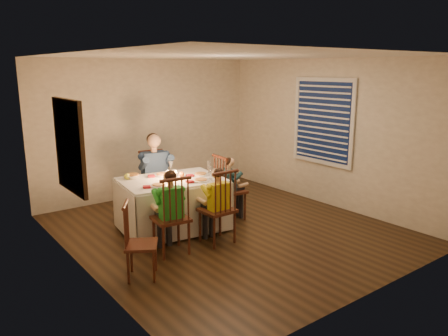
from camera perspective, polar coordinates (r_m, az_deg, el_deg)
ground at (r=6.80m, az=0.52°, el=-8.03°), size 5.00×5.00×0.00m
wall_left at (r=5.40m, az=-18.71°, el=0.15°), size 0.02×5.00×2.60m
wall_right at (r=8.01m, az=13.42°, el=4.45°), size 0.02×5.00×2.60m
wall_back at (r=8.54m, az=-9.82°, el=5.12°), size 4.50×0.02×2.60m
ceiling at (r=6.35m, az=0.56°, el=14.45°), size 5.00×5.00×0.00m
dining_table at (r=6.69m, az=-6.80°, el=-3.35°), size 1.66×1.29×0.77m
chair_adult at (r=7.59m, az=-8.79°, el=-5.92°), size 0.50×0.48×1.08m
chair_near_left at (r=6.04m, az=-6.84°, el=-10.89°), size 0.50×0.48×1.08m
chair_near_right at (r=6.33m, az=-0.88°, el=-9.64°), size 0.45×0.43×1.08m
chair_end at (r=7.25m, az=0.79°, el=-6.66°), size 0.46×0.48×1.08m
chair_extra at (r=5.44m, az=-10.53°, el=-13.82°), size 0.51×0.52×0.93m
adult at (r=7.59m, az=-8.79°, el=-5.92°), size 0.59×0.56×1.38m
child_green at (r=6.04m, az=-6.84°, el=-10.89°), size 0.44×0.41×1.15m
child_yellow at (r=6.33m, az=-0.88°, el=-9.64°), size 0.37×0.34×1.09m
child_teal at (r=7.25m, az=0.79°, el=-6.66°), size 0.33×0.36×1.04m
setting_adult at (r=6.86m, az=-8.06°, el=-0.91°), size 0.29×0.29×0.02m
setting_green at (r=6.25m, az=-8.51°, el=-2.29°), size 0.29×0.29×0.02m
setting_yellow at (r=6.47m, az=-3.04°, el=-1.64°), size 0.29×0.29×0.02m
setting_teal at (r=6.84m, az=-3.07°, el=-0.85°), size 0.29×0.29×0.02m
candle_left at (r=6.59m, az=-7.49°, el=-1.12°), size 0.06×0.06×0.10m
candle_right at (r=6.64m, az=-6.29°, el=-0.96°), size 0.06×0.06×0.10m
squash at (r=6.72m, az=-12.52°, el=-1.08°), size 0.09×0.09×0.09m
orange_fruit at (r=6.74m, az=-5.57°, el=-0.84°), size 0.08×0.08×0.08m
serving_bowl at (r=6.77m, az=-11.83°, el=-1.09°), size 0.24×0.24×0.06m
wall_mirror at (r=5.65m, az=-19.53°, el=2.71°), size 0.06×0.95×1.15m
window_blinds at (r=8.01m, az=12.74°, el=5.93°), size 0.07×1.34×1.54m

